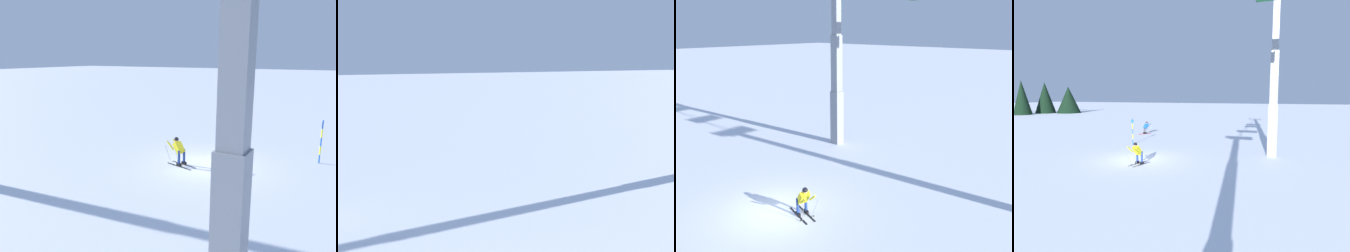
% 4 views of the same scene
% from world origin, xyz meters
% --- Properties ---
extents(ground_plane, '(260.00, 260.00, 0.00)m').
position_xyz_m(ground_plane, '(0.00, 0.00, 0.00)').
color(ground_plane, white).
extents(skier_carving_main, '(1.79, 1.01, 1.63)m').
position_xyz_m(skier_carving_main, '(1.34, 0.64, 0.86)').
color(skier_carving_main, black).
rests_on(skier_carving_main, ground_plane).
extents(lift_tower_near, '(0.67, 2.28, 11.82)m').
position_xyz_m(lift_tower_near, '(-4.11, 8.71, 4.95)').
color(lift_tower_near, gray).
rests_on(lift_tower_near, ground_plane).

